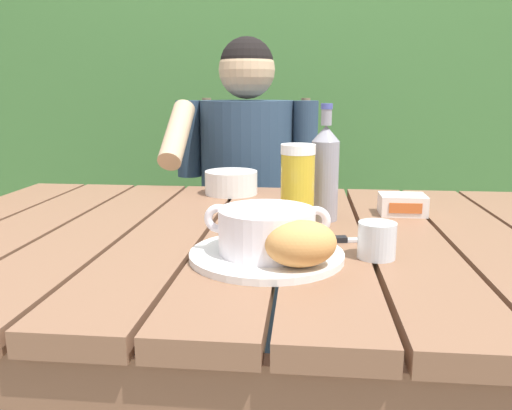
{
  "coord_description": "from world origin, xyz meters",
  "views": [
    {
      "loc": [
        0.12,
        -1.0,
        1.04
      ],
      "look_at": [
        0.03,
        -0.08,
        0.83
      ],
      "focal_mm": 35.77,
      "sensor_mm": 36.0,
      "label": 1
    }
  ],
  "objects_px": {
    "table_knife": "(345,239)",
    "diner_bowl": "(231,182)",
    "beer_bottle": "(325,171)",
    "beer_glass": "(297,187)",
    "serving_plate": "(267,255)",
    "chair_near_diner": "(252,235)",
    "bread_roll": "(301,244)",
    "water_glass_small": "(377,240)",
    "butter_tub": "(402,204)",
    "person_eating": "(245,187)",
    "soup_bowl": "(267,229)"
  },
  "relations": [
    {
      "from": "soup_bowl",
      "to": "water_glass_small",
      "type": "bearing_deg",
      "value": 6.66
    },
    {
      "from": "butter_tub",
      "to": "diner_bowl",
      "type": "distance_m",
      "value": 0.47
    },
    {
      "from": "chair_near_diner",
      "to": "table_knife",
      "type": "bearing_deg",
      "value": -73.97
    },
    {
      "from": "chair_near_diner",
      "to": "butter_tub",
      "type": "height_order",
      "value": "chair_near_diner"
    },
    {
      "from": "soup_bowl",
      "to": "butter_tub",
      "type": "distance_m",
      "value": 0.45
    },
    {
      "from": "chair_near_diner",
      "to": "beer_glass",
      "type": "bearing_deg",
      "value": -78.07
    },
    {
      "from": "bread_roll",
      "to": "butter_tub",
      "type": "bearing_deg",
      "value": 61.28
    },
    {
      "from": "water_glass_small",
      "to": "diner_bowl",
      "type": "relative_size",
      "value": 0.45
    },
    {
      "from": "person_eating",
      "to": "soup_bowl",
      "type": "relative_size",
      "value": 5.73
    },
    {
      "from": "serving_plate",
      "to": "butter_tub",
      "type": "relative_size",
      "value": 2.54
    },
    {
      "from": "beer_glass",
      "to": "diner_bowl",
      "type": "distance_m",
      "value": 0.4
    },
    {
      "from": "soup_bowl",
      "to": "butter_tub",
      "type": "xyz_separation_m",
      "value": [
        0.29,
        0.35,
        -0.03
      ]
    },
    {
      "from": "serving_plate",
      "to": "table_knife",
      "type": "bearing_deg",
      "value": 38.78
    },
    {
      "from": "soup_bowl",
      "to": "water_glass_small",
      "type": "relative_size",
      "value": 3.28
    },
    {
      "from": "table_knife",
      "to": "diner_bowl",
      "type": "distance_m",
      "value": 0.52
    },
    {
      "from": "bread_roll",
      "to": "beer_bottle",
      "type": "xyz_separation_m",
      "value": [
        0.05,
        0.35,
        0.06
      ]
    },
    {
      "from": "soup_bowl",
      "to": "table_knife",
      "type": "xyz_separation_m",
      "value": [
        0.14,
        0.11,
        -0.05
      ]
    },
    {
      "from": "serving_plate",
      "to": "butter_tub",
      "type": "xyz_separation_m",
      "value": [
        0.29,
        0.35,
        0.02
      ]
    },
    {
      "from": "beer_bottle",
      "to": "diner_bowl",
      "type": "distance_m",
      "value": 0.37
    },
    {
      "from": "butter_tub",
      "to": "table_knife",
      "type": "xyz_separation_m",
      "value": [
        -0.15,
        -0.24,
        -0.02
      ]
    },
    {
      "from": "bread_roll",
      "to": "water_glass_small",
      "type": "height_order",
      "value": "bread_roll"
    },
    {
      "from": "table_knife",
      "to": "diner_bowl",
      "type": "bearing_deg",
      "value": 122.78
    },
    {
      "from": "person_eating",
      "to": "beer_glass",
      "type": "height_order",
      "value": "person_eating"
    },
    {
      "from": "soup_bowl",
      "to": "beer_glass",
      "type": "xyz_separation_m",
      "value": [
        0.05,
        0.2,
        0.04
      ]
    },
    {
      "from": "beer_glass",
      "to": "beer_bottle",
      "type": "height_order",
      "value": "beer_bottle"
    },
    {
      "from": "chair_near_diner",
      "to": "water_glass_small",
      "type": "relative_size",
      "value": 15.64
    },
    {
      "from": "water_glass_small",
      "to": "table_knife",
      "type": "xyz_separation_m",
      "value": [
        -0.05,
        0.09,
        -0.03
      ]
    },
    {
      "from": "water_glass_small",
      "to": "serving_plate",
      "type": "bearing_deg",
      "value": -173.34
    },
    {
      "from": "serving_plate",
      "to": "chair_near_diner",
      "type": "bearing_deg",
      "value": 97.37
    },
    {
      "from": "person_eating",
      "to": "soup_bowl",
      "type": "xyz_separation_m",
      "value": [
        0.14,
        -0.89,
        0.1
      ]
    },
    {
      "from": "bread_roll",
      "to": "beer_bottle",
      "type": "distance_m",
      "value": 0.36
    },
    {
      "from": "beer_bottle",
      "to": "water_glass_small",
      "type": "distance_m",
      "value": 0.28
    },
    {
      "from": "chair_near_diner",
      "to": "bread_roll",
      "type": "distance_m",
      "value": 1.22
    },
    {
      "from": "chair_near_diner",
      "to": "soup_bowl",
      "type": "xyz_separation_m",
      "value": [
        0.14,
        -1.09,
        0.32
      ]
    },
    {
      "from": "soup_bowl",
      "to": "diner_bowl",
      "type": "bearing_deg",
      "value": 104.41
    },
    {
      "from": "water_glass_small",
      "to": "butter_tub",
      "type": "bearing_deg",
      "value": 72.86
    },
    {
      "from": "chair_near_diner",
      "to": "butter_tub",
      "type": "distance_m",
      "value": 0.91
    },
    {
      "from": "serving_plate",
      "to": "soup_bowl",
      "type": "xyz_separation_m",
      "value": [
        0.0,
        -0.0,
        0.05
      ]
    },
    {
      "from": "beer_bottle",
      "to": "table_knife",
      "type": "xyz_separation_m",
      "value": [
        0.04,
        -0.17,
        -0.1
      ]
    },
    {
      "from": "beer_glass",
      "to": "bread_roll",
      "type": "bearing_deg",
      "value": -87.61
    },
    {
      "from": "beer_glass",
      "to": "table_knife",
      "type": "bearing_deg",
      "value": -43.34
    },
    {
      "from": "person_eating",
      "to": "beer_bottle",
      "type": "height_order",
      "value": "person_eating"
    },
    {
      "from": "water_glass_small",
      "to": "beer_glass",
      "type": "bearing_deg",
      "value": 127.79
    },
    {
      "from": "bread_roll",
      "to": "diner_bowl",
      "type": "relative_size",
      "value": 0.93
    },
    {
      "from": "beer_glass",
      "to": "water_glass_small",
      "type": "distance_m",
      "value": 0.23
    },
    {
      "from": "person_eating",
      "to": "chair_near_diner",
      "type": "bearing_deg",
      "value": 89.18
    },
    {
      "from": "person_eating",
      "to": "diner_bowl",
      "type": "xyz_separation_m",
      "value": [
        0.0,
        -0.34,
        0.08
      ]
    },
    {
      "from": "beer_glass",
      "to": "table_knife",
      "type": "relative_size",
      "value": 1.19
    },
    {
      "from": "bread_roll",
      "to": "chair_near_diner",
      "type": "bearing_deg",
      "value": 99.76
    },
    {
      "from": "serving_plate",
      "to": "diner_bowl",
      "type": "height_order",
      "value": "diner_bowl"
    }
  ]
}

